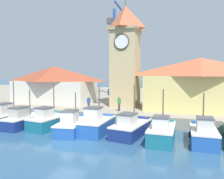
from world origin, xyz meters
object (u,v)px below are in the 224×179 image
fishing_boat_mid_right (97,124)px  fishing_boat_right_outer (162,132)px  fishing_boat_right_inner (131,127)px  port_crane_near (115,62)px  dock_worker_near_tower (119,103)px  fishing_boat_left_outer (9,116)px  fishing_boat_far_right (203,134)px  clock_tower (125,54)px  warehouse_right (200,84)px  dock_worker_along_quay (89,103)px  fishing_boat_mid_left (50,120)px  fishing_boat_left_inner (25,119)px  warehouse_left (54,84)px  fishing_boat_center (73,124)px

fishing_boat_mid_right → fishing_boat_right_outer: size_ratio=0.95×
fishing_boat_right_inner → fishing_boat_mid_right: bearing=-171.0°
port_crane_near → dock_worker_near_tower: port_crane_near is taller
port_crane_near → fishing_boat_mid_right: bearing=-75.0°
fishing_boat_left_outer → fishing_boat_far_right: bearing=-0.9°
clock_tower → fishing_boat_far_right: bearing=-46.0°
warehouse_right → dock_worker_near_tower: (-8.38, -3.34, -2.18)m
dock_worker_near_tower → dock_worker_along_quay: size_ratio=1.00×
fishing_boat_mid_left → dock_worker_along_quay: size_ratio=2.93×
fishing_boat_mid_left → fishing_boat_mid_right: (5.05, -0.24, 0.09)m
fishing_boat_left_outer → port_crane_near: port_crane_near is taller
fishing_boat_right_inner → port_crane_near: bearing=112.4°
fishing_boat_far_right → fishing_boat_left_inner: bearing=-179.5°
fishing_boat_far_right → warehouse_left: (-19.32, 9.00, 3.04)m
warehouse_left → port_crane_near: (4.67, 13.12, 3.67)m
fishing_boat_left_outer → warehouse_right: size_ratio=0.41×
fishing_boat_left_inner → dock_worker_near_tower: bearing=34.0°
fishing_boat_left_inner → warehouse_left: bearing=107.3°
fishing_boat_left_inner → fishing_boat_right_outer: 13.45m
fishing_boat_mid_left → clock_tower: size_ratio=0.34×
fishing_boat_mid_left → port_crane_near: 23.03m
fishing_boat_left_outer → fishing_boat_far_right: fishing_boat_left_outer is taller
clock_tower → port_crane_near: size_ratio=0.79×
dock_worker_along_quay → fishing_boat_center: bearing=-80.5°
fishing_boat_center → fishing_boat_far_right: (10.89, 0.42, 0.04)m
fishing_boat_right_inner → fishing_boat_right_outer: 2.79m
fishing_boat_left_inner → fishing_boat_right_inner: size_ratio=1.00×
clock_tower → port_crane_near: 14.29m
fishing_boat_mid_left → warehouse_left: 10.92m
clock_tower → port_crane_near: (-5.87, 13.03, -0.30)m
warehouse_right → dock_worker_along_quay: size_ratio=7.57×
fishing_boat_mid_right → fishing_boat_far_right: fishing_boat_mid_right is taller
fishing_boat_left_outer → warehouse_left: warehouse_left is taller
clock_tower → dock_worker_along_quay: clock_tower is taller
dock_worker_along_quay → fishing_boat_left_inner: bearing=-135.7°
port_crane_near → dock_worker_near_tower: 18.75m
fishing_boat_left_outer → clock_tower: (10.21, 8.79, 7.01)m
fishing_boat_left_inner → fishing_boat_center: fishing_boat_left_inner is taller
fishing_boat_left_inner → dock_worker_along_quay: (4.76, 4.65, 1.27)m
warehouse_right → dock_worker_along_quay: warehouse_right is taller
fishing_boat_right_outer → dock_worker_along_quay: bearing=150.4°
fishing_boat_mid_right → port_crane_near: port_crane_near is taller
fishing_boat_center → clock_tower: size_ratio=0.38×
warehouse_left → dock_worker_near_tower: warehouse_left is taller
fishing_boat_left_inner → warehouse_right: 19.00m
fishing_boat_right_inner → dock_worker_along_quay: fishing_boat_right_inner is taller
fishing_boat_mid_right → dock_worker_along_quay: size_ratio=2.66×
warehouse_right → fishing_boat_right_inner: bearing=-124.5°
fishing_boat_center → dock_worker_near_tower: (2.52, 5.75, 1.28)m
fishing_boat_right_inner → fishing_boat_left_outer: bearing=-179.8°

